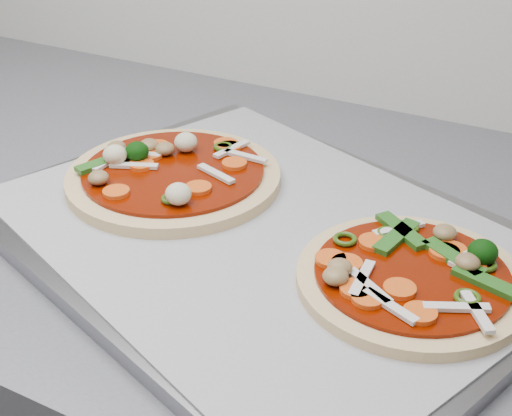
% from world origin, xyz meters
% --- Properties ---
extents(baking_tray, '(0.58, 0.50, 0.02)m').
position_xyz_m(baking_tray, '(-0.36, 1.24, 0.91)').
color(baking_tray, gray).
rests_on(baking_tray, countertop).
extents(parchment, '(0.56, 0.49, 0.00)m').
position_xyz_m(parchment, '(-0.36, 1.24, 0.92)').
color(parchment, '#A5A5AB').
rests_on(parchment, baking_tray).
extents(pizza_left, '(0.29, 0.29, 0.04)m').
position_xyz_m(pizza_left, '(-0.48, 1.28, 0.93)').
color(pizza_left, '#E2C289').
rests_on(pizza_left, parchment).
extents(pizza_right, '(0.18, 0.18, 0.03)m').
position_xyz_m(pizza_right, '(-0.22, 1.22, 0.93)').
color(pizza_right, '#E2C289').
rests_on(pizza_right, parchment).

